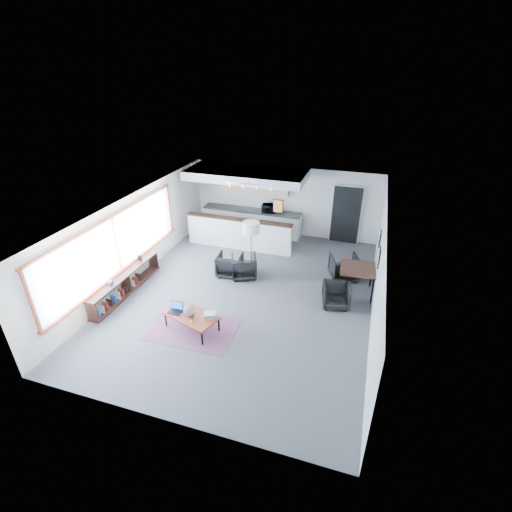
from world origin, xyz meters
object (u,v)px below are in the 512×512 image
(armchair_left, at_px, (230,264))
(dining_chair_far, at_px, (344,268))
(ceramic_pot, at_px, (189,311))
(book_stack, at_px, (210,315))
(microwave, at_px, (269,207))
(coffee_table, at_px, (191,316))
(laptop, at_px, (176,308))
(dining_table, at_px, (358,270))
(armchair_right, at_px, (244,265))
(floor_lamp, at_px, (251,229))
(dining_chair_near, at_px, (336,296))

(armchair_left, bearing_deg, dining_chair_far, -172.11)
(ceramic_pot, xyz_separation_m, book_stack, (0.51, 0.11, -0.09))
(armchair_left, relative_size, microwave, 1.43)
(coffee_table, bearing_deg, laptop, -167.40)
(book_stack, height_order, dining_table, dining_table)
(armchair_left, bearing_deg, microwave, -102.02)
(armchair_right, bearing_deg, armchair_left, -18.28)
(laptop, distance_m, dining_table, 5.10)
(ceramic_pot, relative_size, dining_table, 0.27)
(book_stack, height_order, armchair_right, armchair_right)
(armchair_right, bearing_deg, floor_lamp, -151.46)
(armchair_right, bearing_deg, ceramic_pot, 59.42)
(dining_chair_near, bearing_deg, dining_table, 47.66)
(coffee_table, xyz_separation_m, laptop, (-0.43, 0.03, 0.10))
(armchair_right, relative_size, dining_table, 0.75)
(ceramic_pot, height_order, microwave, microwave)
(coffee_table, distance_m, dining_chair_far, 4.94)
(book_stack, distance_m, dining_chair_far, 4.57)
(ceramic_pot, relative_size, floor_lamp, 0.16)
(dining_table, bearing_deg, dining_chair_far, 120.39)
(coffee_table, relative_size, laptop, 4.40)
(armchair_right, relative_size, dining_chair_near, 1.27)
(armchair_left, height_order, dining_chair_near, armchair_left)
(ceramic_pot, bearing_deg, dining_table, 37.87)
(armchair_left, bearing_deg, dining_table, 176.04)
(dining_chair_near, bearing_deg, coffee_table, -159.65)
(coffee_table, xyz_separation_m, armchair_left, (-0.07, 2.78, -0.02))
(coffee_table, bearing_deg, armchair_right, 99.23)
(floor_lamp, distance_m, dining_chair_far, 3.09)
(dining_table, xyz_separation_m, microwave, (-3.50, 3.13, 0.37))
(coffee_table, distance_m, floor_lamp, 3.27)
(armchair_right, relative_size, dining_chair_far, 1.10)
(dining_chair_far, bearing_deg, ceramic_pot, 25.95)
(armchair_left, height_order, microwave, microwave)
(book_stack, height_order, dining_chair_near, dining_chair_near)
(dining_chair_far, bearing_deg, laptop, 22.29)
(ceramic_pot, xyz_separation_m, dining_chair_far, (3.38, 3.66, -0.22))
(book_stack, height_order, microwave, microwave)
(laptop, bearing_deg, dining_chair_far, 43.36)
(ceramic_pot, xyz_separation_m, dining_chair_near, (3.33, 2.14, -0.27))
(armchair_left, relative_size, dining_chair_near, 1.25)
(armchair_left, height_order, dining_chair_far, armchair_left)
(ceramic_pot, bearing_deg, armchair_left, 90.74)
(ceramic_pot, bearing_deg, book_stack, 12.59)
(coffee_table, relative_size, ceramic_pot, 5.38)
(laptop, height_order, dining_table, dining_table)
(floor_lamp, xyz_separation_m, dining_table, (3.20, -0.09, -0.79))
(coffee_table, height_order, laptop, laptop)
(floor_lamp, relative_size, dining_chair_far, 2.49)
(laptop, height_order, armchair_left, armchair_left)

